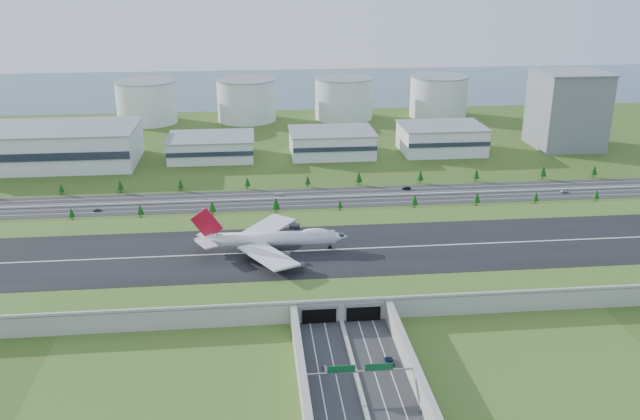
{
  "coord_description": "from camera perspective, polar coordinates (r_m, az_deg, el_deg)",
  "views": [
    {
      "loc": [
        -31.47,
        -276.04,
        128.17
      ],
      "look_at": [
        0.66,
        35.0,
        14.51
      ],
      "focal_mm": 38.0,
      "sensor_mm": 36.0,
      "label": 1
    }
  ],
  "objects": [
    {
      "name": "car_6",
      "position": [
        428.86,
        19.88,
        1.48
      ],
      "size": [
        5.74,
        3.82,
        1.47
      ],
      "primitive_type": "imported",
      "rotation": [
        0.0,
        0.0,
        1.86
      ],
      "color": "silver",
      "rests_on": "ground"
    },
    {
      "name": "car_5",
      "position": [
        412.35,
        7.29,
        1.84
      ],
      "size": [
        5.3,
        2.04,
        1.72
      ],
      "primitive_type": "imported",
      "rotation": [
        0.0,
        0.0,
        -1.61
      ],
      "color": "black",
      "rests_on": "ground"
    },
    {
      "name": "airfield_deck",
      "position": [
        304.18,
        0.56,
        -4.09
      ],
      "size": [
        520.0,
        100.0,
        9.2
      ],
      "color": "gray",
      "rests_on": "ground"
    },
    {
      "name": "fuel_tank_d",
      "position": [
        619.19,
        9.93,
        9.39
      ],
      "size": [
        50.0,
        50.0,
        35.0
      ],
      "primitive_type": "cylinder",
      "color": "silver",
      "rests_on": "ground"
    },
    {
      "name": "bay_water",
      "position": [
        767.47,
        -3.52,
        10.33
      ],
      "size": [
        1200.0,
        260.0,
        0.06
      ],
      "primitive_type": "cube",
      "color": "#335162",
      "rests_on": "ground"
    },
    {
      "name": "boeing_747",
      "position": [
        300.42,
        -4.11,
        -2.4
      ],
      "size": [
        69.12,
        65.29,
        21.36
      ],
      "rotation": [
        0.0,
        0.0,
        -0.03
      ],
      "color": "silver",
      "rests_on": "airfield_deck"
    },
    {
      "name": "ground",
      "position": [
        305.97,
        0.55,
        -4.79
      ],
      "size": [
        1200.0,
        1200.0,
        0.0
      ],
      "primitive_type": "plane",
      "color": "#2E4C18",
      "rests_on": "ground"
    },
    {
      "name": "office_tower",
      "position": [
        534.41,
        20.09,
        7.91
      ],
      "size": [
        46.0,
        46.0,
        55.0
      ],
      "primitive_type": "cube",
      "color": "slate",
      "rests_on": "ground"
    },
    {
      "name": "sign_gantry_near",
      "position": [
        220.1,
        3.4,
        -13.48
      ],
      "size": [
        38.7,
        0.7,
        9.8
      ],
      "color": "gray",
      "rests_on": "ground"
    },
    {
      "name": "tree_row",
      "position": [
        393.13,
        -0.57,
        1.68
      ],
      "size": [
        509.24,
        48.68,
        8.39
      ],
      "color": "#3D2819",
      "rests_on": "ground"
    },
    {
      "name": "fuel_tank_a",
      "position": [
        602.93,
        -14.41,
        8.78
      ],
      "size": [
        50.0,
        50.0,
        35.0
      ],
      "primitive_type": "cylinder",
      "color": "silver",
      "rests_on": "ground"
    },
    {
      "name": "underpass_road",
      "position": [
        218.5,
        3.57,
        -14.88
      ],
      "size": [
        38.8,
        120.4,
        8.0
      ],
      "color": "#28282B",
      "rests_on": "ground"
    },
    {
      "name": "car_2",
      "position": [
        237.62,
        5.87,
        -12.52
      ],
      "size": [
        2.68,
        5.8,
        1.61
      ],
      "primitive_type": "imported",
      "rotation": [
        0.0,
        0.0,
        3.14
      ],
      "color": "#0B1237",
      "rests_on": "ground"
    },
    {
      "name": "hangar_mid_b",
      "position": [
        484.46,
        0.99,
        5.67
      ],
      "size": [
        58.0,
        42.0,
        17.0
      ],
      "primitive_type": "cube",
      "color": "silver",
      "rests_on": "ground"
    },
    {
      "name": "car_0",
      "position": [
        232.74,
        0.47,
        -13.2
      ],
      "size": [
        2.17,
        4.3,
        1.4
      ],
      "primitive_type": "imported",
      "rotation": [
        0.0,
        0.0,
        0.13
      ],
      "color": "#ADACB0",
      "rests_on": "ground"
    },
    {
      "name": "hangar_mid_c",
      "position": [
        499.9,
        10.18,
        5.93
      ],
      "size": [
        58.0,
        42.0,
        19.0
      ],
      "primitive_type": "cube",
      "color": "silver",
      "rests_on": "ground"
    },
    {
      "name": "hangar_west",
      "position": [
        495.1,
        -22.05,
        4.99
      ],
      "size": [
        120.0,
        60.0,
        25.0
      ],
      "primitive_type": "cube",
      "color": "silver",
      "rests_on": "ground"
    },
    {
      "name": "car_7",
      "position": [
        399.36,
        -3.53,
        1.35
      ],
      "size": [
        5.79,
        3.8,
        1.56
      ],
      "primitive_type": "imported",
      "rotation": [
        0.0,
        0.0,
        -1.9
      ],
      "color": "silver",
      "rests_on": "ground"
    },
    {
      "name": "fuel_tank_c",
      "position": [
        601.94,
        2.01,
        9.37
      ],
      "size": [
        50.0,
        50.0,
        35.0
      ],
      "primitive_type": "cylinder",
      "color": "silver",
      "rests_on": "ground"
    },
    {
      "name": "car_4",
      "position": [
        392.55,
        -18.24,
        0.01
      ],
      "size": [
        4.74,
        2.99,
        1.5
      ],
      "primitive_type": "imported",
      "rotation": [
        0.0,
        0.0,
        1.87
      ],
      "color": "#4D4C51",
      "rests_on": "ground"
    },
    {
      "name": "hangar_mid_a",
      "position": [
        482.25,
        -9.14,
        5.23
      ],
      "size": [
        58.0,
        42.0,
        15.0
      ],
      "primitive_type": "cube",
      "color": "silver",
      "rests_on": "ground"
    },
    {
      "name": "north_expressway",
      "position": [
        393.79,
        -0.99,
        0.99
      ],
      "size": [
        560.0,
        36.0,
        0.12
      ],
      "primitive_type": "cube",
      "color": "#28282B",
      "rests_on": "ground"
    },
    {
      "name": "fuel_tank_b",
      "position": [
        596.41,
        -6.21,
        9.17
      ],
      "size": [
        50.0,
        50.0,
        35.0
      ],
      "primitive_type": "cylinder",
      "color": "silver",
      "rests_on": "ground"
    }
  ]
}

